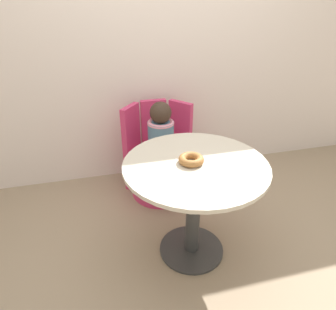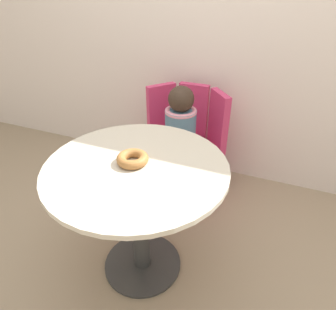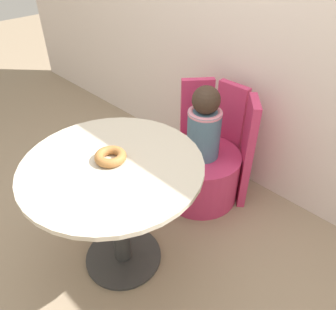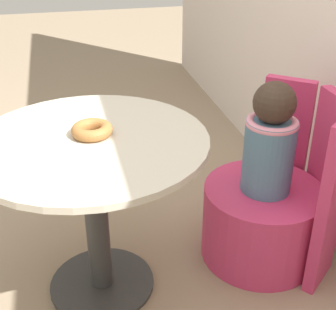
{
  "view_description": "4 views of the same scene",
  "coord_description": "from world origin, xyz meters",
  "views": [
    {
      "loc": [
        -0.61,
        -1.5,
        1.61
      ],
      "look_at": [
        -0.13,
        0.38,
        0.55
      ],
      "focal_mm": 32.0,
      "sensor_mm": 36.0,
      "label": 1
    },
    {
      "loc": [
        0.51,
        -1.07,
        1.5
      ],
      "look_at": [
        -0.05,
        0.32,
        0.56
      ],
      "focal_mm": 32.0,
      "sensor_mm": 36.0,
      "label": 2
    },
    {
      "loc": [
        0.99,
        -0.72,
        1.66
      ],
      "look_at": [
        -0.05,
        0.32,
        0.58
      ],
      "focal_mm": 35.0,
      "sensor_mm": 36.0,
      "label": 3
    },
    {
      "loc": [
        1.48,
        -0.12,
        1.47
      ],
      "look_at": [
        -0.14,
        0.27,
        0.56
      ],
      "focal_mm": 50.0,
      "sensor_mm": 36.0,
      "label": 4
    }
  ],
  "objects": [
    {
      "name": "round_table",
      "position": [
        -0.07,
        -0.05,
        0.54
      ],
      "size": [
        0.88,
        0.88,
        0.71
      ],
      "color": "#333333",
      "rests_on": "ground_plane"
    },
    {
      "name": "ground_plane",
      "position": [
        0.0,
        0.0,
        0.0
      ],
      "size": [
        12.0,
        12.0,
        0.0
      ],
      "primitive_type": "plane",
      "color": "gray"
    },
    {
      "name": "child_figure",
      "position": [
        -0.11,
        0.7,
        0.59
      ],
      "size": [
        0.22,
        0.22,
        0.49
      ],
      "color": "slate",
      "rests_on": "tub_chair"
    },
    {
      "name": "tub_chair",
      "position": [
        -0.11,
        0.7,
        0.18
      ],
      "size": [
        0.53,
        0.53,
        0.36
      ],
      "color": "#C63360",
      "rests_on": "ground_plane"
    },
    {
      "name": "donut",
      "position": [
        -0.09,
        -0.03,
        0.73
      ],
      "size": [
        0.15,
        0.15,
        0.04
      ],
      "color": "#9E6633",
      "rests_on": "round_table"
    },
    {
      "name": "booth_backrest",
      "position": [
        -0.11,
        0.92,
        0.39
      ],
      "size": [
        0.63,
        0.23,
        0.77
      ],
      "color": "#C63360",
      "rests_on": "ground_plane"
    },
    {
      "name": "back_wall",
      "position": [
        0.0,
        1.13,
        1.2
      ],
      "size": [
        6.0,
        0.06,
        2.4
      ],
      "color": "silver",
      "rests_on": "ground_plane"
    }
  ]
}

